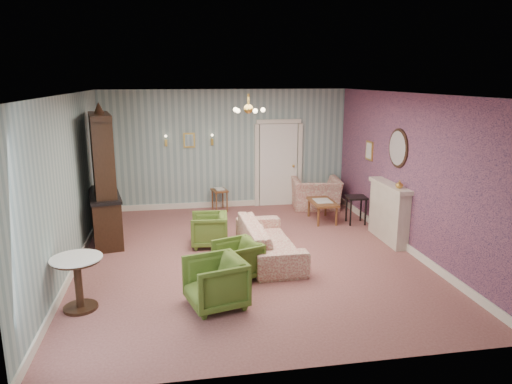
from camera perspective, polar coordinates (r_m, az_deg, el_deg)
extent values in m
plane|color=#935B55|center=(8.73, -0.85, -7.70)|extent=(7.00, 7.00, 0.00)
plane|color=white|center=(8.14, -0.92, 11.69)|extent=(7.00, 7.00, 0.00)
plane|color=gray|center=(11.73, -3.57, 5.12)|extent=(6.00, 0.00, 6.00)
plane|color=gray|center=(5.01, 5.42, -6.48)|extent=(6.00, 0.00, 6.00)
plane|color=gray|center=(8.40, -21.54, 0.82)|extent=(0.00, 7.00, 7.00)
plane|color=gray|center=(9.26, 17.79, 2.23)|extent=(0.00, 7.00, 7.00)
plane|color=#BB5D6F|center=(9.25, 17.71, 2.23)|extent=(0.00, 7.00, 7.00)
imported|color=#4E6B25|center=(6.81, -4.90, -10.51)|extent=(0.89, 0.92, 0.78)
imported|color=#4E6B25|center=(7.74, -2.19, -7.87)|extent=(0.81, 0.83, 0.68)
imported|color=#4E6B25|center=(9.20, -5.64, -4.34)|extent=(0.69, 0.73, 0.70)
imported|color=#A54742|center=(8.56, 1.58, -5.08)|extent=(0.70, 2.23, 0.86)
imported|color=#A54742|center=(11.82, 7.21, 0.43)|extent=(1.24, 0.89, 1.01)
imported|color=gold|center=(9.23, 16.81, 0.89)|extent=(0.15, 0.15, 0.15)
cube|color=maroon|center=(11.67, 7.19, 0.14)|extent=(0.41, 0.28, 0.39)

